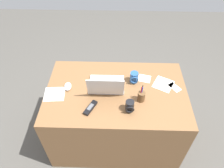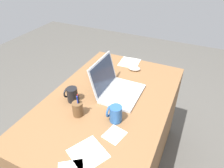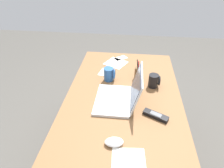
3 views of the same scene
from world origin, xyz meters
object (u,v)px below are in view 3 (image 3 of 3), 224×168
Objects in this scene: pen_holder at (139,73)px; cordless_phone at (156,115)px; computer_mouse at (114,142)px; coffee_mug_white at (109,74)px; laptop at (120,96)px; coffee_mug_tall at (154,81)px.

cordless_phone is at bearing 14.11° from pen_holder.
computer_mouse is 0.66m from pen_holder.
computer_mouse is 0.95× the size of coffee_mug_white.
coffee_mug_white is 0.50m from cordless_phone.
computer_mouse is 0.61× the size of pen_holder.
laptop is 0.26m from cordless_phone.
coffee_mug_tall reaches higher than computer_mouse.
coffee_mug_white reaches higher than computer_mouse.
coffee_mug_tall is (-0.55, 0.24, 0.03)m from computer_mouse.
laptop is at bearing -49.17° from coffee_mug_tall.
pen_holder is (-0.42, -0.11, 0.04)m from cordless_phone.
coffee_mug_white is at bearing -157.61° from laptop.
coffee_mug_white is 1.04× the size of coffee_mug_tall.
coffee_mug_tall is 0.63× the size of cordless_phone.
laptop is at bearing 171.40° from computer_mouse.
pen_holder is at bearing 103.02° from coffee_mug_white.
pen_holder is at bearing -132.13° from coffee_mug_tall.
coffee_mug_tall is (-0.20, 0.23, 0.00)m from laptop.
laptop is 0.33m from pen_holder.
coffee_mug_tall is at bearing 47.87° from pen_holder.
cordless_phone is 0.98× the size of pen_holder.
computer_mouse is at bearing 9.25° from coffee_mug_white.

